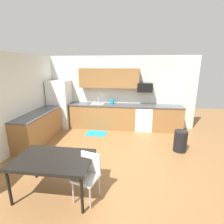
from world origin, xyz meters
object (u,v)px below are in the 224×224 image
(kettle, at_px, (112,102))
(trash_bin, at_px, (180,141))
(microwave, at_px, (145,87))
(chair_near_table, at_px, (88,173))
(dining_table, at_px, (53,161))
(oven_range, at_px, (143,118))
(refrigerator, at_px, (60,104))

(kettle, bearing_deg, trash_bin, -37.13)
(microwave, height_order, trash_bin, microwave)
(chair_near_table, bearing_deg, trash_bin, 44.52)
(chair_near_table, xyz_separation_m, kettle, (-0.05, 3.70, 0.52))
(dining_table, distance_m, chair_near_table, 0.67)
(dining_table, distance_m, kettle, 3.75)
(oven_range, xyz_separation_m, chair_near_table, (-1.14, -3.65, 0.05))
(oven_range, relative_size, microwave, 1.69)
(refrigerator, distance_m, oven_range, 3.23)
(oven_range, height_order, dining_table, oven_range)
(refrigerator, height_order, oven_range, refrigerator)
(chair_near_table, bearing_deg, refrigerator, 119.89)
(refrigerator, xyz_separation_m, chair_near_table, (2.05, -3.57, -0.40))
(refrigerator, bearing_deg, kettle, 3.71)
(oven_range, height_order, trash_bin, oven_range)
(oven_range, distance_m, trash_bin, 1.86)
(refrigerator, distance_m, trash_bin, 4.46)
(oven_range, relative_size, kettle, 4.55)
(refrigerator, relative_size, oven_range, 1.99)
(chair_near_table, bearing_deg, oven_range, 72.69)
(oven_range, bearing_deg, kettle, 177.60)
(oven_range, bearing_deg, microwave, 90.00)
(oven_range, xyz_separation_m, dining_table, (-1.79, -3.64, 0.22))
(refrigerator, xyz_separation_m, microwave, (3.19, 0.18, 0.67))
(oven_range, bearing_deg, refrigerator, -178.57)
(trash_bin, height_order, kettle, kettle)
(chair_near_table, relative_size, kettle, 4.25)
(dining_table, bearing_deg, oven_range, 63.84)
(refrigerator, relative_size, kettle, 9.05)
(microwave, bearing_deg, dining_table, -115.55)
(microwave, xyz_separation_m, trash_bin, (0.97, -1.68, -1.28))
(refrigerator, height_order, dining_table, refrigerator)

